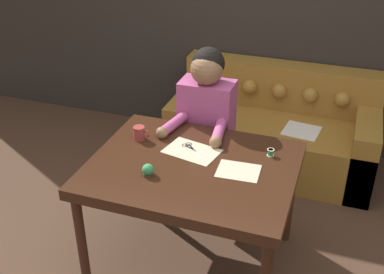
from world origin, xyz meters
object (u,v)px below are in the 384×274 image
object	(u,v)px
dining_table	(193,175)
person	(206,130)
couch	(273,132)
scissors	(191,148)
pin_cushion	(148,170)
mug	(139,133)
thread_spool	(271,153)

from	to	relation	value
dining_table	person	world-z (taller)	person
couch	scissors	size ratio (longest dim) A/B	8.53
pin_cushion	couch	bearing A→B (deg)	73.97
dining_table	scissors	bearing A→B (deg)	112.03
mug	pin_cushion	size ratio (longest dim) A/B	1.58
person	pin_cushion	bearing A→B (deg)	-96.79
couch	mug	xyz separation A→B (m)	(-0.69, -1.25, 0.52)
dining_table	scissors	world-z (taller)	scissors
couch	pin_cushion	size ratio (longest dim) A/B	24.06
person	pin_cushion	xyz separation A→B (m)	(-0.10, -0.81, 0.14)
couch	person	world-z (taller)	person
couch	dining_table	bearing A→B (deg)	-100.27
mug	thread_spool	xyz separation A→B (m)	(0.85, 0.08, -0.02)
couch	pin_cushion	bearing A→B (deg)	-106.03
couch	pin_cushion	world-z (taller)	pin_cushion
mug	thread_spool	bearing A→B (deg)	5.04
scissors	pin_cushion	bearing A→B (deg)	-110.45
scissors	pin_cushion	size ratio (longest dim) A/B	2.82
person	couch	bearing A→B (deg)	65.45
mug	pin_cushion	bearing A→B (deg)	-58.95
dining_table	couch	size ratio (longest dim) A/B	0.72
person	thread_spool	world-z (taller)	person
couch	thread_spool	world-z (taller)	couch
dining_table	pin_cushion	distance (m)	0.30
scissors	pin_cushion	distance (m)	0.39
scissors	mug	distance (m)	0.36
person	scissors	distance (m)	0.46
scissors	thread_spool	bearing A→B (deg)	9.09
mug	dining_table	bearing A→B (deg)	-22.49
dining_table	mug	world-z (taller)	mug
pin_cushion	scissors	bearing A→B (deg)	69.55
dining_table	mug	xyz separation A→B (m)	(-0.43, 0.18, 0.12)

